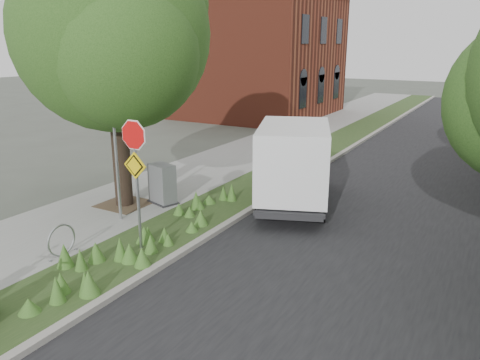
{
  "coord_description": "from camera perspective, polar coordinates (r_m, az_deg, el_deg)",
  "views": [
    {
      "loc": [
        5.76,
        -7.1,
        4.82
      ],
      "look_at": [
        -0.25,
        3.32,
        1.3
      ],
      "focal_mm": 35.0,
      "sensor_mm": 36.0,
      "label": 1
    }
  ],
  "objects": [
    {
      "name": "box_truck",
      "position": [
        14.24,
        6.56,
        2.42
      ],
      "size": [
        3.47,
        5.17,
        2.19
      ],
      "color": "#262628",
      "rests_on": "ground"
    },
    {
      "name": "kerb_near",
      "position": [
        18.82,
        9.53,
        1.45
      ],
      "size": [
        0.2,
        60.0,
        0.13
      ],
      "primitive_type": "cube",
      "color": "#9E9991",
      "rests_on": "ground"
    },
    {
      "name": "ground",
      "position": [
        10.34,
        -8.2,
        -11.67
      ],
      "size": [
        120.0,
        120.0,
        0.0
      ],
      "primitive_type": "plane",
      "color": "#4C5147",
      "rests_on": "ground"
    },
    {
      "name": "bike_hoop",
      "position": [
        11.51,
        -20.93,
        -6.89
      ],
      "size": [
        0.06,
        0.78,
        0.77
      ],
      "color": "#A5A8AD",
      "rests_on": "ground"
    },
    {
      "name": "bare_post",
      "position": [
        12.91,
        -14.92,
        3.69
      ],
      "size": [
        0.08,
        0.08,
        4.0
      ],
      "color": "#A5A8AD",
      "rests_on": "ground"
    },
    {
      "name": "road",
      "position": [
        17.98,
        19.99,
        -0.23
      ],
      "size": [
        7.0,
        60.0,
        0.01
      ],
      "primitive_type": "cube",
      "color": "black",
      "rests_on": "ground"
    },
    {
      "name": "sidewalk_near",
      "position": [
        20.38,
        -0.38,
        2.81
      ],
      "size": [
        3.5,
        60.0,
        0.12
      ],
      "primitive_type": "cube",
      "color": "gray",
      "rests_on": "ground"
    },
    {
      "name": "verge",
      "position": [
        19.18,
        6.74,
        1.83
      ],
      "size": [
        2.0,
        60.0,
        0.12
      ],
      "primitive_type": "cube",
      "color": "#27421C",
      "rests_on": "ground"
    },
    {
      "name": "utility_cabinet",
      "position": [
        14.4,
        -9.44,
        -0.55
      ],
      "size": [
        1.04,
        0.84,
        1.2
      ],
      "color": "#262628",
      "rests_on": "ground"
    },
    {
      "name": "street_tree_main",
      "position": [
        14.0,
        -15.27,
        15.69
      ],
      "size": [
        6.21,
        5.54,
        7.66
      ],
      "color": "black",
      "rests_on": "ground"
    },
    {
      "name": "sign_assembly",
      "position": [
        10.79,
        -12.67,
        2.55
      ],
      "size": [
        0.94,
        0.08,
        3.22
      ],
      "color": "#A5A8AD",
      "rests_on": "ground"
    },
    {
      "name": "brick_building",
      "position": [
        32.86,
        2.36,
        15.24
      ],
      "size": [
        9.4,
        10.4,
        8.3
      ],
      "color": "maroon",
      "rests_on": "ground"
    }
  ]
}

